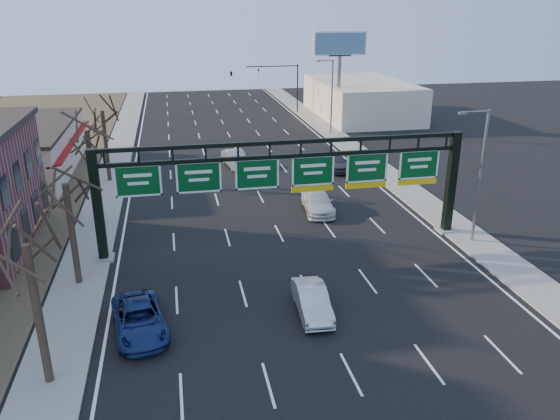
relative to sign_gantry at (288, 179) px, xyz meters
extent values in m
plane|color=black|center=(-0.16, -8.00, -4.63)|extent=(160.00, 160.00, 0.00)
cube|color=gray|center=(-12.96, 12.00, -4.57)|extent=(3.00, 120.00, 0.12)
cube|color=gray|center=(12.64, 12.00, -4.57)|extent=(3.00, 120.00, 0.12)
cube|color=white|center=(-0.16, 12.00, -4.62)|extent=(21.60, 120.00, 0.01)
cube|color=black|center=(-11.86, 0.00, -1.03)|extent=(0.55, 0.55, 7.20)
cube|color=gray|center=(-11.86, 0.00, -4.53)|extent=(1.20, 1.20, 0.20)
cube|color=black|center=(11.54, 0.00, -1.03)|extent=(0.55, 0.55, 7.20)
cube|color=gray|center=(11.54, 0.00, -4.53)|extent=(1.20, 1.20, 0.20)
cube|color=black|center=(-0.16, 0.00, 2.42)|extent=(23.40, 0.25, 0.25)
cube|color=black|center=(-0.16, 0.00, 1.52)|extent=(23.40, 0.25, 0.25)
cube|color=#044419|center=(-9.33, 0.00, 0.47)|extent=(2.80, 0.10, 2.00)
cube|color=#044419|center=(-5.66, 0.00, 0.47)|extent=(2.80, 0.10, 2.00)
cube|color=#044419|center=(-1.99, 0.00, 0.47)|extent=(2.80, 0.10, 2.00)
cube|color=#044419|center=(1.67, 0.00, 0.47)|extent=(2.80, 0.10, 2.00)
cube|color=yellow|center=(1.67, 0.00, -0.75)|extent=(2.80, 0.10, 0.40)
cube|color=#044419|center=(5.34, 0.00, 0.47)|extent=(2.80, 0.10, 2.00)
cube|color=yellow|center=(5.34, 0.00, -0.75)|extent=(2.80, 0.10, 0.40)
cube|color=#044419|center=(9.01, 0.00, 0.47)|extent=(2.80, 0.10, 2.00)
cube|color=yellow|center=(9.01, 0.00, -0.75)|extent=(2.80, 0.10, 0.40)
cube|color=beige|center=(-21.66, 21.00, -2.43)|extent=(10.00, 18.00, 4.40)
cube|color=#332B26|center=(-21.66, 21.00, -0.08)|extent=(10.40, 18.40, 0.30)
cube|color=maroon|center=(-16.56, 21.00, -1.63)|extent=(1.20, 18.00, 0.40)
cube|color=beige|center=(19.84, 42.00, -2.13)|extent=(12.00, 20.00, 5.00)
cylinder|color=#2E2119|center=(-12.96, -12.00, -1.28)|extent=(0.36, 0.36, 6.46)
cylinder|color=#2E2119|center=(-12.96, -3.00, -1.47)|extent=(0.36, 0.36, 6.08)
cylinder|color=#2E2119|center=(-12.96, 7.00, -1.09)|extent=(0.36, 0.36, 6.84)
cylinder|color=#2E2119|center=(-12.96, 17.00, -1.28)|extent=(0.36, 0.36, 6.46)
cylinder|color=slate|center=(12.44, -2.00, -0.01)|extent=(0.20, 0.20, 9.00)
cylinder|color=slate|center=(11.54, -2.00, 4.39)|extent=(1.80, 0.12, 0.12)
cube|color=slate|center=(10.64, -2.00, 4.34)|extent=(0.50, 0.22, 0.15)
cylinder|color=slate|center=(12.44, 32.00, -0.01)|extent=(0.20, 0.20, 9.00)
cylinder|color=slate|center=(11.54, 32.00, 4.39)|extent=(1.80, 0.12, 0.12)
cube|color=slate|center=(10.64, 32.00, 4.34)|extent=(0.50, 0.22, 0.15)
cylinder|color=slate|center=(14.84, 37.00, -0.13)|extent=(0.50, 0.50, 9.00)
cube|color=slate|center=(14.84, 37.00, 4.37)|extent=(3.00, 0.30, 0.20)
cube|color=white|center=(14.84, 37.00, 5.87)|extent=(7.00, 0.30, 3.00)
cube|color=#4D729A|center=(14.84, 36.80, 5.87)|extent=(6.60, 0.05, 2.60)
cylinder|color=black|center=(11.64, 47.00, -1.13)|extent=(0.18, 0.18, 7.00)
cylinder|color=black|center=(7.84, 47.00, 2.17)|extent=(7.60, 0.14, 0.14)
imported|color=black|center=(5.84, 47.00, 1.37)|extent=(0.20, 0.20, 1.00)
imported|color=black|center=(1.84, 47.00, 1.37)|extent=(0.54, 0.54, 1.62)
imported|color=navy|center=(-9.31, -8.81, -3.91)|extent=(3.17, 5.48, 1.44)
imported|color=silver|center=(-0.57, -8.77, -3.91)|extent=(1.73, 4.44, 1.44)
imported|color=silver|center=(3.66, 5.79, -3.87)|extent=(2.66, 5.45, 1.53)
imported|color=#3B3D3F|center=(8.33, 16.46, -3.79)|extent=(2.04, 4.94, 1.68)
imported|color=#A1A2A6|center=(-1.07, 19.48, -3.82)|extent=(2.50, 5.13, 1.62)
camera|label=1|loc=(-7.13, -32.79, 10.50)|focal=35.00mm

